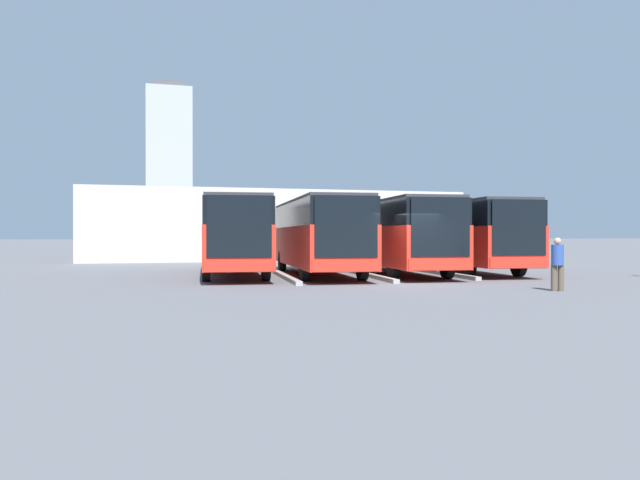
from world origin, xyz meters
TOP-DOWN VIEW (x-y plane):
  - ground_plane at (0.00, 0.00)m, footprint 600.00×600.00m
  - bus_0 at (-5.32, -5.73)m, footprint 3.49×11.28m
  - curb_divider_0 at (-3.55, -4.09)m, footprint 0.89×7.35m
  - bus_1 at (-1.77, -5.21)m, footprint 3.49×11.28m
  - curb_divider_1 at (0.00, -3.57)m, footprint 0.89×7.35m
  - bus_2 at (1.78, -5.22)m, footprint 3.49×11.28m
  - curb_divider_2 at (3.55, -3.58)m, footprint 0.89×7.35m
  - bus_3 at (5.32, -6.11)m, footprint 3.49×11.28m
  - pedestrian at (-3.32, 4.12)m, footprint 0.49×0.49m
  - station_building at (0.00, -25.75)m, footprint 26.33×14.51m
  - office_tower at (1.12, -212.96)m, footprint 16.08×16.08m

SIDE VIEW (x-z plane):
  - ground_plane at x=0.00m, z-range 0.00..0.00m
  - curb_divider_0 at x=-3.55m, z-range 0.00..0.15m
  - curb_divider_1 at x=0.00m, z-range 0.00..0.15m
  - curb_divider_2 at x=3.55m, z-range 0.00..0.15m
  - pedestrian at x=-3.32m, z-range 0.06..1.71m
  - bus_0 at x=-5.32m, z-range 0.19..3.40m
  - bus_1 at x=-1.77m, z-range 0.19..3.40m
  - bus_2 at x=1.78m, z-range 0.19..3.40m
  - bus_3 at x=5.32m, z-range 0.19..3.40m
  - station_building at x=0.00m, z-range 0.03..4.87m
  - office_tower at x=1.12m, z-range -0.60..56.66m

